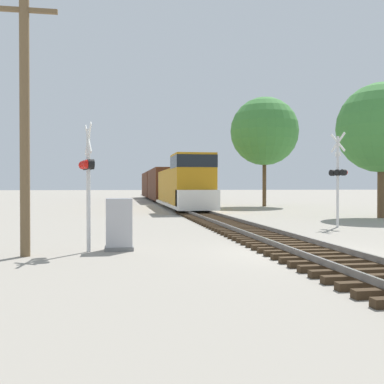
# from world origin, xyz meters

# --- Properties ---
(ground_plane) EXTENTS (400.00, 400.00, 0.00)m
(ground_plane) POSITION_xyz_m (0.00, 0.00, 0.00)
(ground_plane) COLOR gray
(rail_track_bed) EXTENTS (2.60, 160.00, 0.31)m
(rail_track_bed) POSITION_xyz_m (0.00, -0.00, 0.14)
(rail_track_bed) COLOR #382819
(rail_track_bed) RESTS_ON ground
(freight_train) EXTENTS (2.87, 48.15, 4.27)m
(freight_train) POSITION_xyz_m (0.00, 41.06, 2.01)
(freight_train) COLOR #B77A14
(freight_train) RESTS_ON ground
(crossing_signal_near) EXTENTS (0.53, 1.01, 3.83)m
(crossing_signal_near) POSITION_xyz_m (-6.24, 1.36, 2.40)
(crossing_signal_near) COLOR silver
(crossing_signal_near) RESTS_ON ground
(crossing_signal_far) EXTENTS (0.58, 1.00, 4.50)m
(crossing_signal_far) POSITION_xyz_m (5.01, 7.63, 2.52)
(crossing_signal_far) COLOR silver
(crossing_signal_far) RESTS_ON ground
(relay_cabinet) EXTENTS (0.87, 0.64, 1.59)m
(relay_cabinet) POSITION_xyz_m (-5.31, 1.56, 0.78)
(relay_cabinet) COLOR slate
(relay_cabinet) RESTS_ON ground
(utility_pole) EXTENTS (1.80, 0.27, 7.45)m
(utility_pole) POSITION_xyz_m (-7.90, 0.78, 3.87)
(utility_pole) COLOR brown
(utility_pole) RESTS_ON ground
(tree_far_right) EXTENTS (5.52, 5.52, 8.31)m
(tree_far_right) POSITION_xyz_m (10.67, 12.99, 5.52)
(tree_far_right) COLOR brown
(tree_far_right) RESTS_ON ground
(tree_mid_background) EXTENTS (6.49, 6.49, 10.43)m
(tree_mid_background) POSITION_xyz_m (8.48, 28.90, 7.18)
(tree_mid_background) COLOR brown
(tree_mid_background) RESTS_ON ground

